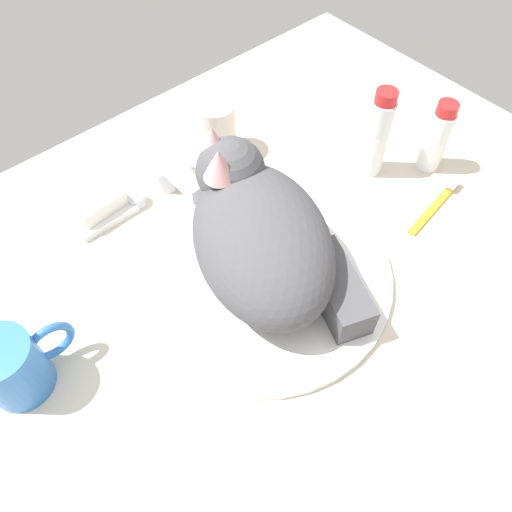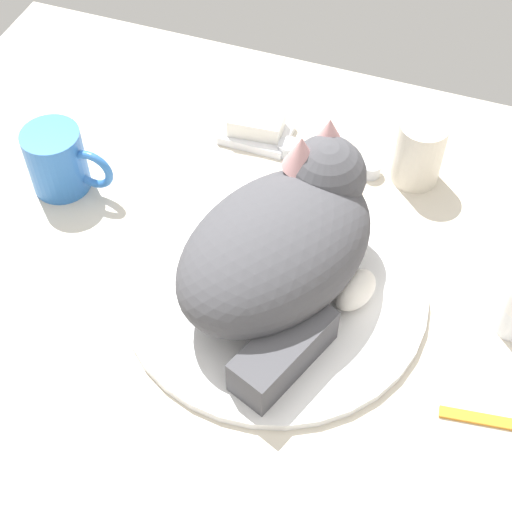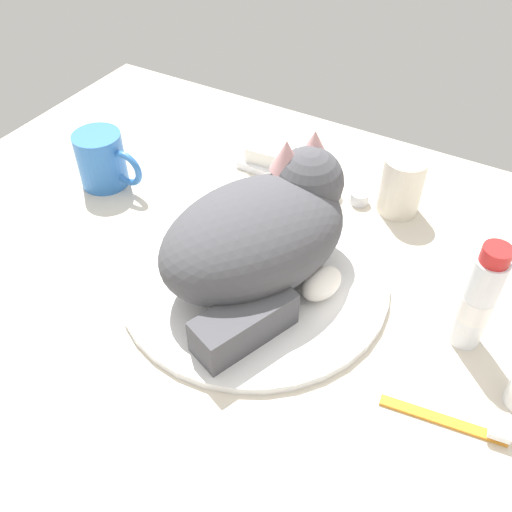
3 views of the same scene
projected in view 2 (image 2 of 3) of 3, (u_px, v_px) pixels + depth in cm
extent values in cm
cube|color=beige|center=(274.00, 299.00, 87.74)|extent=(110.00, 82.50, 3.00)
cylinder|color=white|center=(275.00, 288.00, 86.13)|extent=(34.51, 34.51, 1.12)
cylinder|color=silver|center=(329.00, 152.00, 97.81)|extent=(3.60, 3.60, 3.96)
cube|color=silver|center=(321.00, 158.00, 92.95)|extent=(2.00, 8.63, 2.00)
cylinder|color=silver|center=(288.00, 148.00, 99.82)|extent=(2.80, 2.80, 1.80)
cylinder|color=silver|center=(370.00, 168.00, 97.50)|extent=(2.80, 2.80, 1.80)
ellipsoid|color=#4C4C51|center=(276.00, 250.00, 80.77)|extent=(25.08, 29.32, 12.56)
sphere|color=#4C4C51|center=(326.00, 176.00, 82.80)|extent=(11.82, 11.82, 8.97)
ellipsoid|color=white|center=(314.00, 197.00, 83.46)|extent=(6.86, 7.32, 4.93)
cone|color=#DB9E9E|center=(304.00, 153.00, 79.57)|extent=(5.32, 5.32, 4.04)
cone|color=#DB9E9E|center=(329.00, 134.00, 81.40)|extent=(5.32, 5.32, 4.04)
cube|color=#4C4C51|center=(284.00, 351.00, 77.57)|extent=(8.91, 13.24, 4.77)
ellipsoid|color=white|center=(355.00, 290.00, 82.62)|extent=(5.55, 6.58, 4.29)
cylinder|color=#3372C6|center=(56.00, 160.00, 93.66)|extent=(7.24, 7.24, 8.55)
torus|color=#3372C6|center=(91.00, 169.00, 92.65)|extent=(5.79, 1.00, 5.79)
cylinder|color=silver|center=(419.00, 152.00, 94.38)|extent=(6.04, 6.04, 8.76)
cube|color=white|center=(256.00, 133.00, 102.05)|extent=(9.00, 6.40, 1.20)
cube|color=white|center=(257.00, 123.00, 100.63)|extent=(7.40, 5.07, 2.43)
cube|color=orange|center=(505.00, 422.00, 76.00)|extent=(13.07, 3.01, 0.80)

